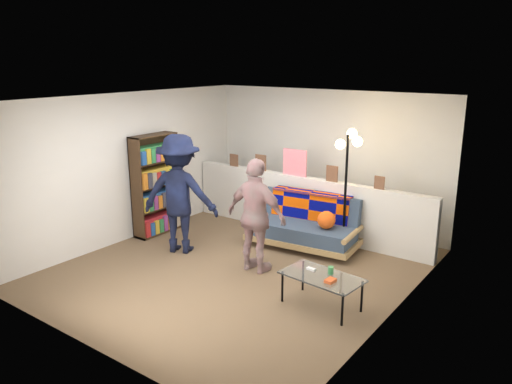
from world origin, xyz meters
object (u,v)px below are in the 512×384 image
(coffee_table, at_px, (322,278))
(floor_lamp, at_px, (348,166))
(person_left, at_px, (180,194))
(bookshelf, at_px, (156,188))
(person_right, at_px, (256,216))
(futon_sofa, at_px, (305,226))

(coffee_table, height_order, floor_lamp, floor_lamp)
(coffee_table, distance_m, person_left, 2.74)
(bookshelf, relative_size, person_right, 1.05)
(bookshelf, bearing_deg, futon_sofa, 21.09)
(person_left, xyz_separation_m, person_right, (1.40, 0.06, -0.11))
(bookshelf, xyz_separation_m, person_left, (0.91, -0.35, 0.12))
(bookshelf, distance_m, person_left, 0.98)
(floor_lamp, xyz_separation_m, person_left, (-2.06, -1.50, -0.43))
(futon_sofa, bearing_deg, coffee_table, -53.57)
(bookshelf, xyz_separation_m, floor_lamp, (2.97, 1.14, 0.56))
(bookshelf, distance_m, coffee_table, 3.66)
(futon_sofa, distance_m, person_left, 2.03)
(bookshelf, distance_m, floor_lamp, 3.23)
(futon_sofa, height_order, floor_lamp, floor_lamp)
(futon_sofa, xyz_separation_m, coffee_table, (1.19, -1.61, 0.03))
(futon_sofa, xyz_separation_m, person_left, (-1.48, -1.27, 0.57))
(coffee_table, relative_size, person_left, 0.55)
(futon_sofa, distance_m, coffee_table, 2.00)
(coffee_table, bearing_deg, floor_lamp, 108.25)
(person_left, bearing_deg, bookshelf, -44.06)
(bookshelf, bearing_deg, floor_lamp, 21.05)
(coffee_table, bearing_deg, person_right, 162.55)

